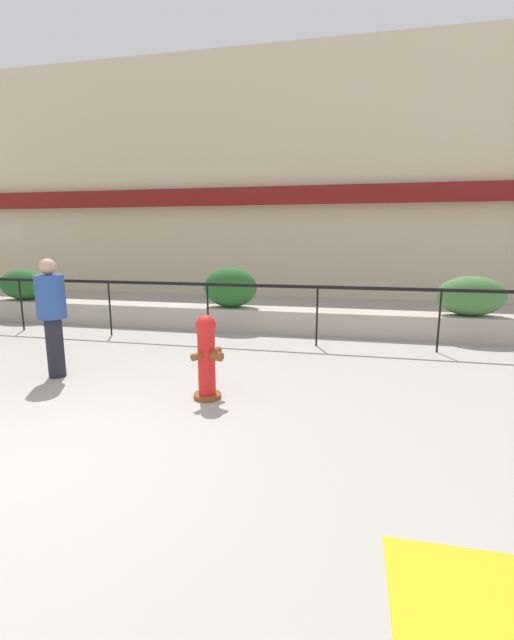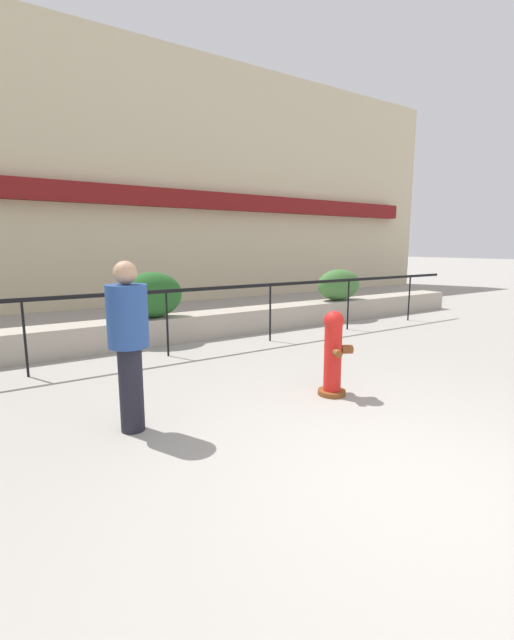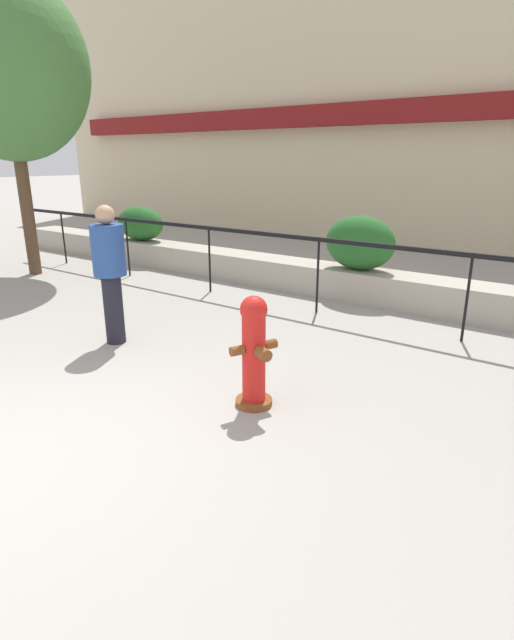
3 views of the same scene
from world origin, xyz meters
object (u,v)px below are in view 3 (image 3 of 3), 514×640
Objects in this scene: fire_hydrant at (254,351)px; pedestrian at (110,267)px; hedge_bush_0 at (140,223)px; street_tree at (7,69)px; hedge_bush_1 at (360,243)px.

pedestrian is (-2.45, 0.34, 0.44)m from fire_hydrant.
hedge_bush_0 is 0.73× the size of pedestrian.
pedestrian reaches higher than hedge_bush_0.
pedestrian is (4.56, -1.64, -2.81)m from street_tree.
hedge_bush_1 is (5.28, 0.00, 0.07)m from hedge_bush_0.
street_tree is (-0.87, -2.10, 2.93)m from hedge_bush_0.
street_tree reaches higher than hedge_bush_0.
hedge_bush_0 is at bearing 67.43° from street_tree.
hedge_bush_1 is 4.19m from fire_hydrant.
pedestrian is (3.69, -3.74, 0.11)m from hedge_bush_0.
street_tree is at bearing -161.17° from hedge_bush_1.
hedge_bush_1 is 4.06m from pedestrian.
street_tree reaches higher than pedestrian.
street_tree is at bearing -112.57° from hedge_bush_0.
fire_hydrant is (6.14, -4.08, -0.32)m from hedge_bush_0.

